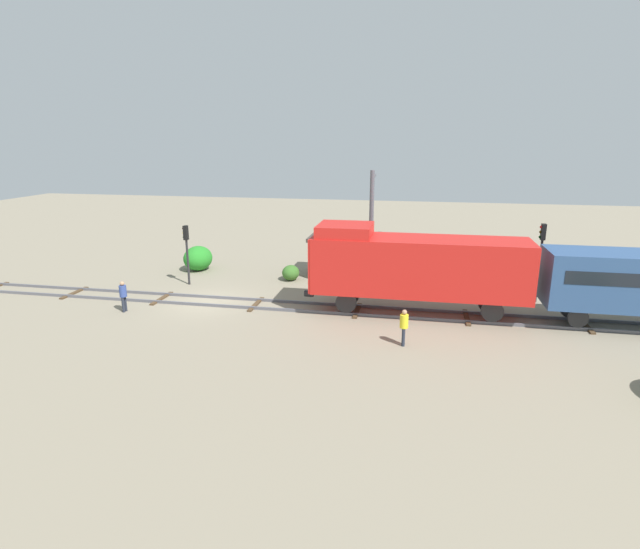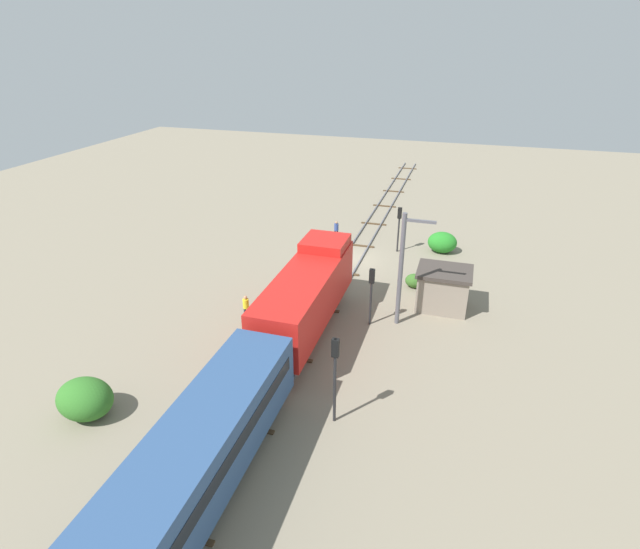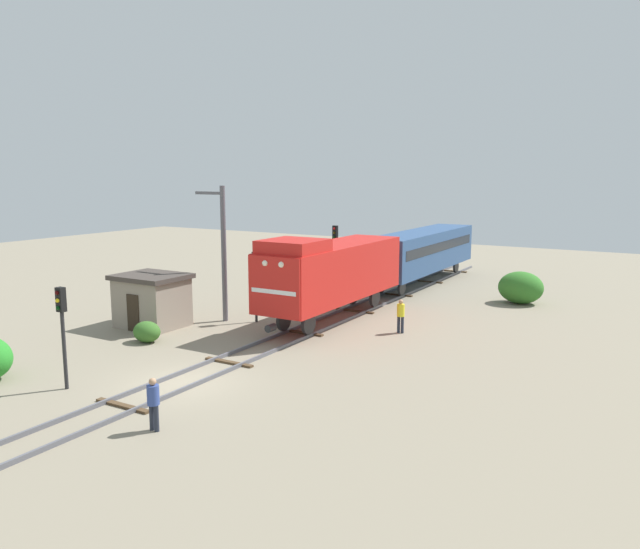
% 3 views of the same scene
% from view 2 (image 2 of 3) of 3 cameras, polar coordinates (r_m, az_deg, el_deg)
% --- Properties ---
extents(ground_plane, '(103.51, 103.51, 0.00)m').
position_cam_2_polar(ground_plane, '(40.45, 3.73, 1.78)').
color(ground_plane, gray).
extents(railway_track, '(2.40, 69.01, 0.16)m').
position_cam_2_polar(railway_track, '(40.43, 3.73, 1.87)').
color(railway_track, '#595960').
rests_on(railway_track, ground).
extents(locomotive, '(2.90, 11.60, 4.60)m').
position_cam_2_polar(locomotive, '(29.21, -1.47, -2.05)').
color(locomotive, red).
rests_on(locomotive, railway_track).
extents(passenger_car_leading, '(2.84, 14.00, 3.66)m').
position_cam_2_polar(passenger_car_leading, '(19.61, -14.63, -20.30)').
color(passenger_car_leading, '#2D4C7A').
rests_on(passenger_car_leading, railway_track).
extents(traffic_signal_near, '(0.32, 0.34, 3.82)m').
position_cam_2_polar(traffic_signal_near, '(41.38, 9.04, 6.05)').
color(traffic_signal_near, '#262628').
rests_on(traffic_signal_near, ground).
extents(traffic_signal_mid, '(0.32, 0.34, 3.79)m').
position_cam_2_polar(traffic_signal_mid, '(30.33, 5.91, -1.34)').
color(traffic_signal_mid, '#262628').
rests_on(traffic_signal_mid, ground).
extents(traffic_signal_far, '(0.32, 0.34, 4.53)m').
position_cam_2_polar(traffic_signal_far, '(22.49, 1.74, -10.37)').
color(traffic_signal_far, '#262628').
rests_on(traffic_signal_far, ground).
extents(worker_near_track, '(0.38, 0.38, 1.70)m').
position_cam_2_polar(worker_near_track, '(44.00, 1.88, 5.24)').
color(worker_near_track, '#262B38').
rests_on(worker_near_track, ground).
extents(worker_by_signal, '(0.38, 0.38, 1.70)m').
position_cam_2_polar(worker_by_signal, '(31.76, -8.46, -3.55)').
color(worker_by_signal, '#262B38').
rests_on(worker_by_signal, ground).
extents(catenary_mast, '(1.94, 0.28, 7.25)m').
position_cam_2_polar(catenary_mast, '(30.14, 9.35, 0.83)').
color(catenary_mast, '#595960').
rests_on(catenary_mast, ground).
extents(relay_hut, '(3.50, 2.90, 2.74)m').
position_cam_2_polar(relay_hut, '(33.63, 13.87, -1.56)').
color(relay_hut, gray).
rests_on(relay_hut, ground).
extents(bush_near, '(2.38, 1.94, 1.73)m').
position_cam_2_polar(bush_near, '(42.61, 13.80, 3.59)').
color(bush_near, '#268326').
rests_on(bush_near, ground).
extents(bush_mid, '(2.71, 2.22, 1.97)m').
position_cam_2_polar(bush_mid, '(26.47, -25.28, -12.74)').
color(bush_mid, '#317126').
rests_on(bush_mid, ground).
extents(bush_far, '(1.38, 1.13, 1.00)m').
position_cam_2_polar(bush_far, '(36.30, 10.79, -0.71)').
color(bush_far, '#376826').
rests_on(bush_far, ground).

